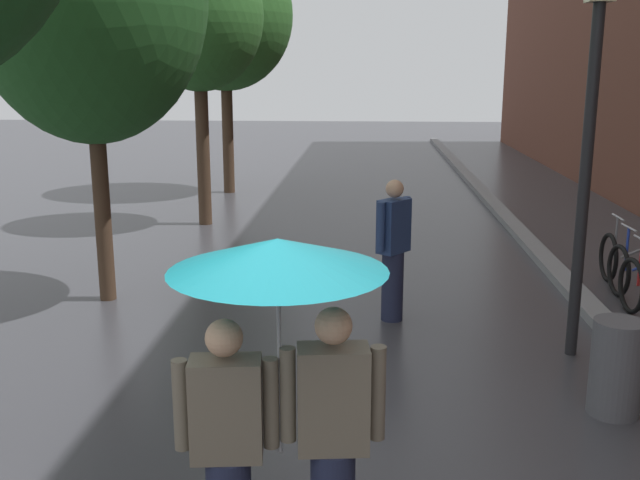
{
  "coord_description": "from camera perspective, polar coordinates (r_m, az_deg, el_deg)",
  "views": [
    {
      "loc": [
        0.43,
        -3.24,
        2.93
      ],
      "look_at": [
        -0.02,
        3.49,
        1.35
      ],
      "focal_mm": 40.79,
      "sensor_mm": 36.0,
      "label": 1
    }
  ],
  "objects": [
    {
      "name": "pedestrian_walking_midground",
      "position": [
        8.6,
        5.77,
        -0.75
      ],
      "size": [
        0.42,
        0.48,
        1.7
      ],
      "color": "#1E233D",
      "rests_on": "ground"
    },
    {
      "name": "street_tree_3",
      "position": [
        17.86,
        -7.51,
        17.07
      ],
      "size": [
        3.2,
        3.2,
        5.93
      ],
      "color": "#473323",
      "rests_on": "ground"
    },
    {
      "name": "street_lamp_post",
      "position": [
        7.72,
        20.32,
        7.65
      ],
      "size": [
        0.24,
        0.24,
        3.88
      ],
      "color": "black",
      "rests_on": "ground"
    },
    {
      "name": "kerb_strip",
      "position": [
        13.82,
        15.27,
        0.73
      ],
      "size": [
        0.3,
        36.0,
        0.12
      ],
      "primitive_type": "cube",
      "color": "slate",
      "rests_on": "ground"
    },
    {
      "name": "litter_bin",
      "position": [
        6.86,
        22.21,
        -9.26
      ],
      "size": [
        0.44,
        0.44,
        0.85
      ],
      "primitive_type": "cylinder",
      "color": "#4C4C51",
      "rests_on": "ground"
    },
    {
      "name": "street_tree_2",
      "position": [
        14.11,
        -9.54,
        16.91
      ],
      "size": [
        2.41,
        2.41,
        5.3
      ],
      "color": "#473323",
      "rests_on": "ground"
    },
    {
      "name": "couple_under_umbrella",
      "position": [
        4.06,
        -3.19,
        -8.82
      ],
      "size": [
        1.2,
        1.2,
        2.05
      ],
      "color": "#1E233D",
      "rests_on": "ground"
    }
  ]
}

